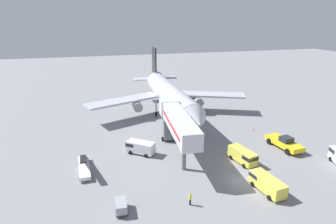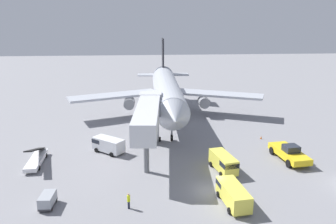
# 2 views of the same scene
# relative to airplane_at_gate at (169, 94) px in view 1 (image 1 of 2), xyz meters

# --- Properties ---
(ground_plane) EXTENTS (300.00, 300.00, 0.00)m
(ground_plane) POSITION_rel_airplane_at_gate_xyz_m (2.59, -30.46, -5.46)
(ground_plane) COLOR gray
(airplane_at_gate) EXTENTS (39.40, 41.43, 14.70)m
(airplane_at_gate) POSITION_rel_airplane_at_gate_xyz_m (0.00, 0.00, 0.00)
(airplane_at_gate) COLOR #B7BCC6
(airplane_at_gate) RESTS_ON ground
(jet_bridge) EXTENTS (4.74, 18.12, 7.95)m
(jet_bridge) POSITION_rel_airplane_at_gate_xyz_m (-4.14, -19.42, 0.56)
(jet_bridge) COLOR silver
(jet_bridge) RESTS_ON ground
(pushback_tug) EXTENTS (3.63, 7.40, 2.30)m
(pushback_tug) POSITION_rel_airplane_at_gate_xyz_m (15.43, -22.65, -4.39)
(pushback_tug) COLOR yellow
(pushback_tug) RESTS_ON ground
(belt_loader_truck) EXTENTS (2.03, 7.07, 3.30)m
(belt_loader_truck) POSITION_rel_airplane_at_gate_xyz_m (-19.57, -21.08, -4.68)
(belt_loader_truck) COLOR white
(belt_loader_truck) RESTS_ON ground
(service_van_near_left) EXTENTS (5.08, 4.64, 2.18)m
(service_van_near_left) POSITION_rel_airplane_at_gate_xyz_m (-10.19, -17.62, -4.21)
(service_van_near_left) COLOR silver
(service_van_near_left) RESTS_ON ground
(service_van_near_right) EXTENTS (2.78, 5.64, 2.06)m
(service_van_near_right) POSITION_rel_airplane_at_gate_xyz_m (4.44, -33.25, -4.27)
(service_van_near_right) COLOR #E5DB4C
(service_van_near_right) RESTS_ON ground
(service_van_mid_center) EXTENTS (2.92, 5.45, 2.23)m
(service_van_mid_center) POSITION_rel_airplane_at_gate_xyz_m (5.39, -25.43, -4.19)
(service_van_mid_center) COLOR #E5DB4C
(service_van_mid_center) RESTS_ON ground
(baggage_cart_rear_right) EXTENTS (1.46, 2.56, 1.42)m
(baggage_cart_rear_right) POSITION_rel_airplane_at_gate_xyz_m (-15.19, -32.28, -4.66)
(baggage_cart_rear_right) COLOR #38383D
(baggage_cart_rear_right) RESTS_ON ground
(ground_crew_worker_foreground) EXTENTS (0.47, 0.47, 1.76)m
(ground_crew_worker_foreground) POSITION_rel_airplane_at_gate_xyz_m (-6.64, -33.35, -4.52)
(ground_crew_worker_foreground) COLOR #1E2333
(ground_crew_worker_foreground) RESTS_ON ground
(safety_cone_alpha) EXTENTS (0.33, 0.33, 0.50)m
(safety_cone_alpha) POSITION_rel_airplane_at_gate_xyz_m (14.56, -13.93, -5.21)
(safety_cone_alpha) COLOR black
(safety_cone_alpha) RESTS_ON ground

